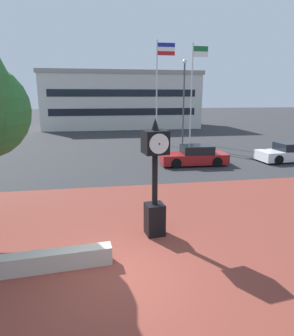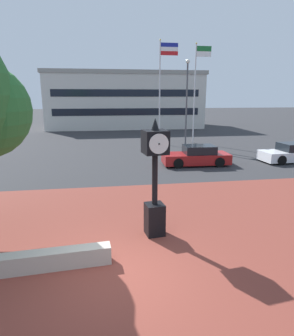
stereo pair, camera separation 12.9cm
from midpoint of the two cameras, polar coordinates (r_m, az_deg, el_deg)
The scene contains 10 objects.
ground_plane at distance 7.91m, azimuth -5.61°, elevation -19.96°, with size 200.00×200.00×0.00m, color #2D2D30.
plaza_brick_paving at distance 9.39m, azimuth -6.23°, elevation -14.09°, with size 44.00×11.46×0.01m, color brown.
planter_wall at distance 8.34m, azimuth -18.12°, elevation -16.69°, with size 3.20×0.40×0.50m, color #ADA393.
street_clock at distance 9.12m, azimuth 1.94°, elevation -2.02°, with size 0.80×0.84×3.76m.
car_street_near at distance 19.32m, azimuth 9.82°, elevation 2.26°, with size 4.34×1.93×1.28m.
car_street_mid at distance 22.37m, azimuth 26.54°, elevation 2.57°, with size 4.28×2.00×1.28m.
flagpole_primary at distance 27.42m, azimuth 3.05°, elevation 16.13°, with size 1.68×0.14×9.20m.
flagpole_secondary at distance 28.25m, azimuth 9.71°, elevation 15.38°, with size 1.49×0.14×9.01m.
civic_building at distance 43.54m, azimuth -4.37°, elevation 13.10°, with size 21.46×10.22×7.63m.
street_lamp_post at distance 26.07m, azimuth 7.91°, elevation 13.88°, with size 0.36×0.36×7.38m.
Camera 2 is at (-0.21, -6.58, 4.40)m, focal length 31.26 mm.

